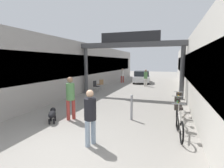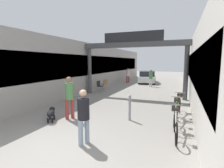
{
  "view_description": "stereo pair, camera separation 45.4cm",
  "coord_description": "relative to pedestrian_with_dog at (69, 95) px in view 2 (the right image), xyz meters",
  "views": [
    {
      "loc": [
        2.68,
        -3.66,
        2.37
      ],
      "look_at": [
        0.0,
        4.25,
        1.3
      ],
      "focal_mm": 28.0,
      "sensor_mm": 36.0,
      "label": 1
    },
    {
      "loc": [
        3.1,
        -3.5,
        2.37
      ],
      "look_at": [
        0.0,
        4.25,
        1.3
      ],
      "focal_mm": 28.0,
      "sensor_mm": 36.0,
      "label": 2
    }
  ],
  "objects": [
    {
      "name": "ground_plane",
      "position": [
        1.16,
        -2.4,
        -1.01
      ],
      "size": [
        80.0,
        80.0,
        0.0
      ],
      "primitive_type": "plane",
      "color": "gray"
    },
    {
      "name": "storefront_left",
      "position": [
        -3.94,
        8.6,
        0.89
      ],
      "size": [
        3.0,
        26.0,
        3.8
      ],
      "color": "#9E9993",
      "rests_on": "ground_plane"
    },
    {
      "name": "storefront_right",
      "position": [
        6.25,
        8.6,
        0.89
      ],
      "size": [
        3.0,
        26.0,
        3.8
      ],
      "color": "beige",
      "rests_on": "ground_plane"
    },
    {
      "name": "arcade_sign_gateway",
      "position": [
        1.16,
        5.65,
        2.05
      ],
      "size": [
        7.4,
        0.47,
        4.32
      ],
      "color": "#4C4C4F",
      "rests_on": "ground_plane"
    },
    {
      "name": "pedestrian_with_dog",
      "position": [
        0.0,
        0.0,
        0.0
      ],
      "size": [
        0.47,
        0.47,
        1.76
      ],
      "color": "#99332D",
      "rests_on": "ground_plane"
    },
    {
      "name": "pedestrian_companion",
      "position": [
        1.73,
        -1.76,
        -0.11
      ],
      "size": [
        0.43,
        0.43,
        1.6
      ],
      "color": "#8C9EB2",
      "rests_on": "ground_plane"
    },
    {
      "name": "pedestrian_carrying_crate",
      "position": [
        1.53,
        10.87,
        -0.09
      ],
      "size": [
        0.48,
        0.48,
        1.62
      ],
      "color": "silver",
      "rests_on": "ground_plane"
    },
    {
      "name": "pedestrian_elderly_walking",
      "position": [
        -1.41,
        13.12,
        -0.1
      ],
      "size": [
        0.48,
        0.48,
        1.6
      ],
      "color": "#99332D",
      "rests_on": "ground_plane"
    },
    {
      "name": "dog_on_leash",
      "position": [
        -0.52,
        -0.52,
        -0.68
      ],
      "size": [
        0.57,
        0.74,
        0.53
      ],
      "color": "black",
      "rests_on": "ground_plane"
    },
    {
      "name": "bicycle_silver_nearest",
      "position": [
        4.15,
        -0.22,
        -0.58
      ],
      "size": [
        0.46,
        1.69,
        0.98
      ],
      "color": "black",
      "rests_on": "ground_plane"
    },
    {
      "name": "bicycle_green_second",
      "position": [
        4.13,
        1.17,
        -0.58
      ],
      "size": [
        0.46,
        1.69,
        0.98
      ],
      "color": "black",
      "rests_on": "ground_plane"
    },
    {
      "name": "bicycle_orange_third",
      "position": [
        4.2,
        2.31,
        -0.58
      ],
      "size": [
        0.46,
        1.69,
        0.98
      ],
      "color": "black",
      "rests_on": "ground_plane"
    },
    {
      "name": "bollard_post_metal",
      "position": [
        2.37,
        0.75,
        -0.48
      ],
      "size": [
        0.1,
        0.1,
        1.04
      ],
      "color": "gray",
      "rests_on": "ground_plane"
    },
    {
      "name": "cafe_chair_black_nearer",
      "position": [
        -1.68,
        6.3,
        -0.47
      ],
      "size": [
        0.46,
        0.46,
        0.89
      ],
      "color": "gray",
      "rests_on": "ground_plane"
    },
    {
      "name": "cafe_chair_wood_farther",
      "position": [
        -1.74,
        7.43,
        -0.47
      ],
      "size": [
        0.55,
        0.55,
        0.89
      ],
      "color": "gray",
      "rests_on": "ground_plane"
    },
    {
      "name": "parked_car_white",
      "position": [
        0.68,
        13.84,
        -0.37
      ],
      "size": [
        2.25,
        4.19,
        1.33
      ],
      "color": "silver",
      "rests_on": "ground_plane"
    }
  ]
}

